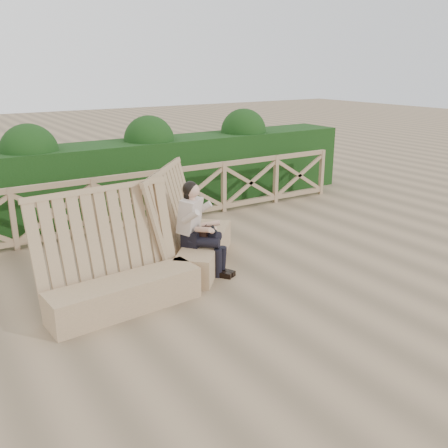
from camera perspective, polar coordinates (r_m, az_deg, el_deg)
ground at (r=7.07m, az=0.77°, el=-8.00°), size 60.00×60.00×0.00m
bench at (r=7.31m, az=-6.86°, el=-3.89°), size 3.59×2.22×1.57m
woman at (r=7.56m, az=-3.04°, el=-0.11°), size 0.73×0.90×1.42m
guardrail at (r=9.80m, az=-10.65°, el=2.59°), size 10.10×0.09×1.10m
hedge at (r=10.85m, az=-13.18°, el=4.96°), size 12.00×1.20×1.50m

